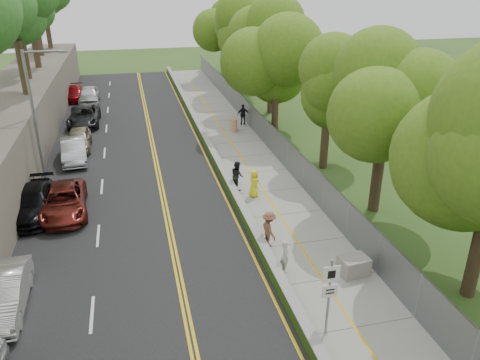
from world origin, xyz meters
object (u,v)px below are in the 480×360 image
object	(u,v)px
person_far	(243,115)
construction_barrel	(233,125)
streetlight	(37,108)
signpost	(330,289)
concrete_block	(354,266)
car_1	(3,294)
painter_0	(254,183)
car_2	(64,201)

from	to	relation	value
person_far	construction_barrel	bearing A→B (deg)	56.43
streetlight	signpost	distance (m)	20.72
construction_barrel	concrete_block	distance (m)	20.69
car_1	painter_0	world-z (taller)	painter_0
concrete_block	signpost	bearing A→B (deg)	-129.45
painter_0	concrete_block	bearing A→B (deg)	-179.76
signpost	construction_barrel	bearing A→B (deg)	85.32
concrete_block	person_far	xyz separation A→B (m)	(0.57, 22.27, 0.48)
signpost	concrete_block	size ratio (longest dim) A/B	2.58
streetlight	person_far	distance (m)	17.29
signpost	car_2	size ratio (longest dim) A/B	0.61
concrete_block	car_2	world-z (taller)	car_2
car_1	car_2	distance (m)	7.97
signpost	car_2	world-z (taller)	signpost
painter_0	construction_barrel	bearing A→B (deg)	-21.47
construction_barrel	painter_0	distance (m)	12.37
construction_barrel	painter_0	xyz separation A→B (m)	(-1.55, -12.27, 0.31)
concrete_block	person_far	distance (m)	22.28
painter_0	person_far	distance (m)	14.13
construction_barrel	car_2	world-z (taller)	car_2
concrete_block	car_2	size ratio (longest dim) A/B	0.24
signpost	car_1	distance (m)	12.21
car_1	person_far	xyz separation A→B (m)	(14.61, 21.36, 0.16)
signpost	construction_barrel	xyz separation A→B (m)	(1.95, 23.81, -1.41)
signpost	person_far	size ratio (longest dim) A/B	1.76
concrete_block	person_far	size ratio (longest dim) A/B	0.68
construction_barrel	car_1	size ratio (longest dim) A/B	0.23
streetlight	signpost	size ratio (longest dim) A/B	2.58
streetlight	car_1	world-z (taller)	streetlight
signpost	concrete_block	world-z (taller)	signpost
construction_barrel	concrete_block	xyz separation A→B (m)	(0.63, -20.68, -0.10)
streetlight	concrete_block	bearing A→B (deg)	-44.58
signpost	person_far	world-z (taller)	signpost
construction_barrel	car_1	distance (m)	23.89
streetlight	car_1	xyz separation A→B (m)	(0.06, -12.98, -3.87)
construction_barrel	person_far	bearing A→B (deg)	52.96
streetlight	construction_barrel	distance (m)	15.62
construction_barrel	car_1	bearing A→B (deg)	-124.14
concrete_block	car_2	distance (m)	15.37
concrete_block	car_1	bearing A→B (deg)	176.30
signpost	car_2	bearing A→B (deg)	130.22
person_far	car_2	bearing A→B (deg)	49.14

